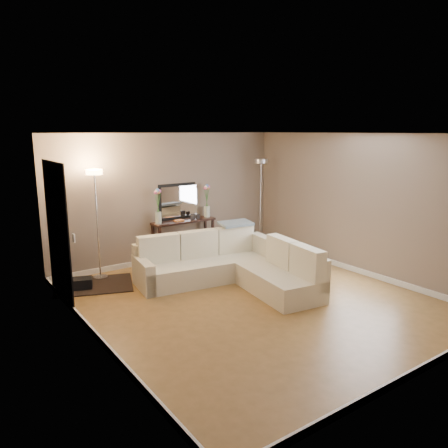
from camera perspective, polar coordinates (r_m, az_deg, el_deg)
floor at (r=7.06m, az=3.79°, el=-9.94°), size 5.00×5.50×0.01m
ceiling at (r=6.54m, az=4.11°, el=11.76°), size 5.00×5.50×0.01m
wall_back at (r=8.96m, az=-7.23°, el=3.41°), size 5.00×0.02×2.60m
wall_front at (r=4.92m, az=24.65°, el=-4.86°), size 5.00×0.02×2.60m
wall_left at (r=5.50m, az=-16.90°, el=-2.55°), size 0.02×5.50×2.60m
wall_right at (r=8.46m, az=17.31°, el=2.44°), size 0.02×5.50×2.60m
baseboard_back at (r=9.21m, az=-6.95°, el=-4.32°), size 5.00×0.03×0.10m
baseboard_front at (r=5.40m, az=23.19°, el=-17.61°), size 5.00×0.03×0.10m
baseboard_left at (r=5.93m, az=-15.91°, el=-14.28°), size 0.03×5.50×0.10m
baseboard_right at (r=8.73m, az=16.69°, el=-5.69°), size 0.03×5.50×0.10m
doorway at (r=7.14m, az=-20.89°, el=-1.16°), size 0.02×1.20×2.20m
switch_plate at (r=6.32m, az=-19.03°, el=-1.75°), size 0.02×0.08×0.12m
sectional_sofa at (r=7.69m, az=0.86°, el=-5.45°), size 2.55×2.68×0.87m
throw_blanket at (r=8.24m, az=1.55°, el=0.08°), size 0.65×0.42×0.08m
console_table at (r=9.04m, az=-5.73°, el=-1.82°), size 1.36×0.38×0.84m
leaning_mirror at (r=9.09m, az=-5.90°, el=2.98°), size 0.96×0.06×0.75m
table_decor at (r=8.97m, az=-5.19°, el=0.59°), size 0.58×0.13×0.14m
flower_vase_left at (r=8.68m, az=-8.60°, el=1.92°), size 0.16×0.13×0.72m
flower_vase_right at (r=9.25m, az=-2.25°, el=2.68°), size 0.16×0.13×0.72m
floor_lamp_lit at (r=8.02m, az=-16.38°, el=2.70°), size 0.36×0.36×1.98m
floor_lamp_unlit at (r=9.70m, az=4.81°, el=4.95°), size 0.31×0.31×2.03m
charcoal_rug at (r=7.99m, az=-16.60°, el=-7.64°), size 1.54×1.35×0.02m
black_bag at (r=7.88m, az=-18.18°, el=-7.58°), size 0.43×0.37×0.24m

